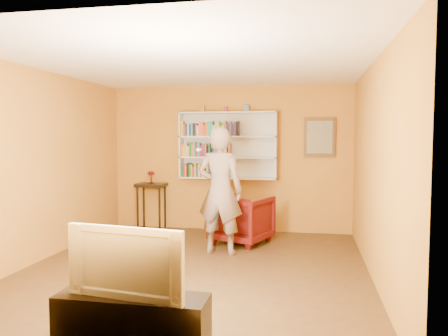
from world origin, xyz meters
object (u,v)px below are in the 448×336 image
Objects in this scene: television at (131,260)px; tv_cabinet at (132,322)px; console_table at (151,191)px; person at (220,191)px; armchair at (242,219)px; bookshelf at (228,146)px; ruby_lustre at (151,174)px.

tv_cabinet is at bearing 7.82° from television.
console_table is 0.86× the size of television.
television reaches higher than tv_cabinet.
person is at bearing -41.61° from console_table.
tv_cabinet is at bearing -71.51° from console_table.
console_table is at bearing 116.31° from television.
person is at bearing 93.95° from armchair.
person is (-0.22, -0.71, 0.56)m from armchair.
tv_cabinet is at bearing -89.39° from bookshelf.
console_table is 3.76× the size of ruby_lustre.
armchair is (0.39, -0.89, -1.20)m from bookshelf.
television is at bearing 94.39° from person.
person reaches higher than ruby_lustre.
person is 3.15m from tv_cabinet.
ruby_lustre is at bearing 108.49° from tv_cabinet.
bookshelf is at bearing 98.43° from television.
tv_cabinet is (1.50, -4.50, -0.50)m from console_table.
bookshelf is 1.70m from console_table.
armchair is at bearing -66.33° from bookshelf.
bookshelf is 1.42× the size of tv_cabinet.
bookshelf is at bearing -77.48° from person.
ruby_lustre is 0.12× the size of person.
bookshelf is 4.74m from television.
console_table is 0.46× the size of person.
console_table is at bearing 63.43° from ruby_lustre.
person is (1.62, -1.44, 0.22)m from console_table.
armchair is at bearing -100.80° from person.
ruby_lustre is at bearing -35.03° from person.
tv_cabinet is 0.52m from television.
ruby_lustre is at bearing -0.22° from armchair.
person reaches higher than television.
bookshelf is 1.76× the size of television.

